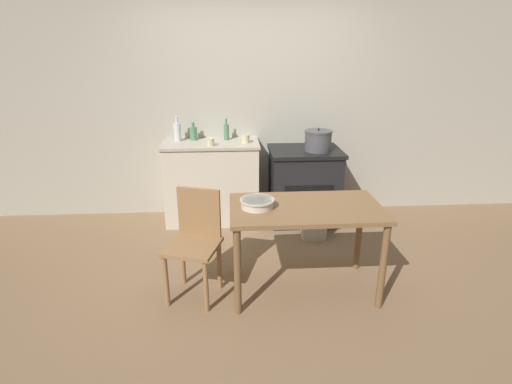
% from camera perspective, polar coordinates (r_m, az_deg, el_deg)
% --- Properties ---
extents(ground_plane, '(14.00, 14.00, 0.00)m').
position_cam_1_polar(ground_plane, '(3.69, 0.55, -11.82)').
color(ground_plane, '#896B4C').
extents(wall_back, '(8.00, 0.07, 2.55)m').
position_cam_1_polar(wall_back, '(4.76, -0.85, 11.93)').
color(wall_back, '#B2AD9E').
rests_on(wall_back, ground_plane).
extents(counter_cabinet, '(1.08, 0.56, 0.94)m').
position_cam_1_polar(counter_cabinet, '(4.65, -6.29, 1.43)').
color(counter_cabinet, beige).
rests_on(counter_cabinet, ground_plane).
extents(stove, '(0.81, 0.68, 0.86)m').
position_cam_1_polar(stove, '(4.69, 6.84, 1.02)').
color(stove, black).
rests_on(stove, ground_plane).
extents(work_table, '(1.21, 0.69, 0.75)m').
position_cam_1_polar(work_table, '(3.23, 7.08, -3.79)').
color(work_table, olive).
rests_on(work_table, ground_plane).
extents(chair, '(0.50, 0.50, 0.88)m').
position_cam_1_polar(chair, '(3.27, -8.70, -6.78)').
color(chair, '#997047').
rests_on(chair, ground_plane).
extents(flour_sack, '(0.25, 0.17, 0.39)m').
position_cam_1_polar(flour_sack, '(4.31, 8.26, -4.19)').
color(flour_sack, beige).
rests_on(flour_sack, ground_plane).
extents(stock_pot, '(0.30, 0.30, 0.25)m').
position_cam_1_polar(stock_pot, '(4.48, 8.86, 7.26)').
color(stock_pot, '#4C4C51').
rests_on(stock_pot, stove).
extents(mixing_bowl_large, '(0.27, 0.27, 0.07)m').
position_cam_1_polar(mixing_bowl_large, '(3.13, 0.18, -1.54)').
color(mixing_bowl_large, silver).
rests_on(mixing_bowl_large, work_table).
extents(bottle_far_left, '(0.06, 0.06, 0.24)m').
position_cam_1_polar(bottle_far_left, '(4.62, -4.26, 8.58)').
color(bottle_far_left, '#517F5B').
rests_on(bottle_far_left, counter_cabinet).
extents(bottle_left, '(0.08, 0.08, 0.28)m').
position_cam_1_polar(bottle_left, '(4.63, -11.18, 8.47)').
color(bottle_left, silver).
rests_on(bottle_left, counter_cabinet).
extents(bottle_mid_left, '(0.08, 0.08, 0.20)m').
position_cam_1_polar(bottle_mid_left, '(4.66, -8.92, 8.30)').
color(bottle_mid_left, '#517F5B').
rests_on(bottle_mid_left, counter_cabinet).
extents(cup_center_left, '(0.09, 0.09, 0.09)m').
position_cam_1_polar(cup_center_left, '(4.47, -1.53, 7.60)').
color(cup_center_left, beige).
rests_on(cup_center_left, counter_cabinet).
extents(cup_center, '(0.07, 0.07, 0.08)m').
position_cam_1_polar(cup_center, '(4.36, -6.48, 7.08)').
color(cup_center, beige).
rests_on(cup_center, counter_cabinet).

